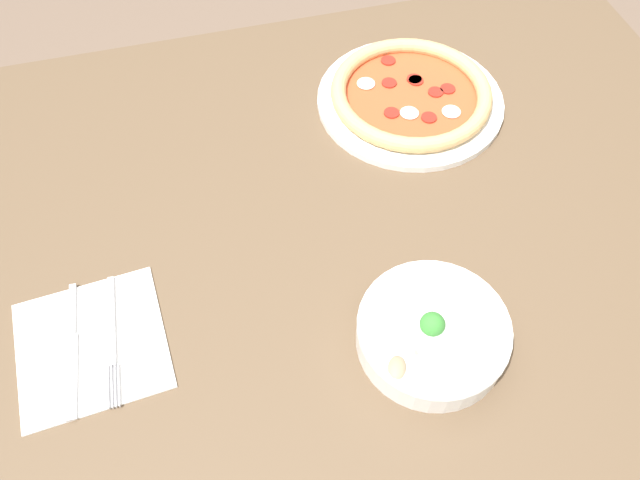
{
  "coord_description": "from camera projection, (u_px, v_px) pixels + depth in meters",
  "views": [
    {
      "loc": [
        0.25,
        0.54,
        1.5
      ],
      "look_at": [
        0.12,
        0.05,
        0.77
      ],
      "focal_mm": 35.0,
      "sensor_mm": 36.0,
      "label": 1
    }
  ],
  "objects": [
    {
      "name": "fork",
      "position": [
        113.0,
        337.0,
        0.82
      ],
      "size": [
        0.02,
        0.19,
        0.0
      ],
      "rotation": [
        0.0,
        0.0,
        1.52
      ],
      "color": "silver",
      "rests_on": "napkin"
    },
    {
      "name": "bowl",
      "position": [
        432.0,
        332.0,
        0.8
      ],
      "size": [
        0.2,
        0.2,
        0.07
      ],
      "color": "white",
      "rests_on": "dining_table"
    },
    {
      "name": "knife",
      "position": [
        72.0,
        342.0,
        0.81
      ],
      "size": [
        0.02,
        0.2,
        0.01
      ],
      "rotation": [
        0.0,
        0.0,
        1.52
      ],
      "color": "silver",
      "rests_on": "napkin"
    },
    {
      "name": "napkin",
      "position": [
        91.0,
        345.0,
        0.82
      ],
      "size": [
        0.2,
        0.2,
        0.0
      ],
      "color": "white",
      "rests_on": "dining_table"
    },
    {
      "name": "pizza",
      "position": [
        411.0,
        96.0,
        1.07
      ],
      "size": [
        0.32,
        0.32,
        0.04
      ],
      "color": "white",
      "rests_on": "dining_table"
    },
    {
      "name": "dining_table",
      "position": [
        383.0,
        243.0,
        1.03
      ],
      "size": [
        1.18,
        0.97,
        0.75
      ],
      "color": "brown",
      "rests_on": "ground_plane"
    },
    {
      "name": "ground_plane",
      "position": [
        362.0,
        390.0,
        1.57
      ],
      "size": [
        8.0,
        8.0,
        0.0
      ],
      "primitive_type": "plane",
      "color": "brown"
    }
  ]
}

